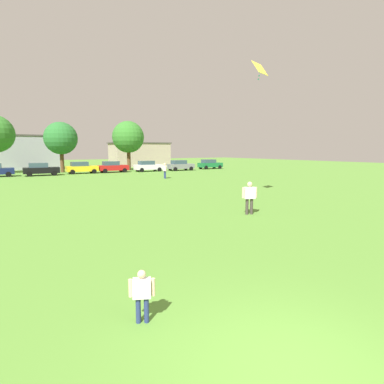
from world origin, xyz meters
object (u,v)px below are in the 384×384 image
Objects in this scene: parked_car_black_1 at (41,169)px; parked_car_red_3 at (113,167)px; parked_car_white_4 at (148,166)px; tree_right at (61,138)px; parked_car_yellow_2 at (81,168)px; parked_car_green_6 at (210,164)px; child_kite_flyer at (142,292)px; adult_bystander at (250,195)px; tree_far_right at (128,137)px; bystander_near_trees at (165,169)px; kite at (260,69)px; parked_car_gray_5 at (180,165)px.

parked_car_black_1 and parked_car_red_3 have the same top height.
parked_car_red_3 is at bearing 172.09° from parked_car_white_4.
tree_right is at bearing 56.74° from parked_car_black_1.
parked_car_white_4 is at bearing -4.63° from parked_car_yellow_2.
child_kite_flyer is at bearing -125.14° from parked_car_green_6.
parked_car_white_4 is (7.73, 32.80, -0.16)m from adult_bystander.
tree_far_right reaches higher than parked_car_red_3.
adult_bystander is at bearing -103.27° from parked_car_white_4.
adult_bystander is at bearing -8.11° from bystander_near_trees.
parked_car_green_6 is (21.92, -0.06, 0.00)m from parked_car_yellow_2.
adult_bystander is at bearing 62.83° from child_kite_flyer.
tree_far_right is (-13.72, 3.56, 4.56)m from parked_car_green_6.
adult_bystander is 0.40× the size of parked_car_white_4.
kite is 34.88m from parked_car_green_6.
child_kite_flyer is at bearing -119.06° from parked_car_gray_5.
adult_bystander reaches higher than child_kite_flyer.
parked_car_gray_5 is (15.28, -1.29, 0.00)m from parked_car_yellow_2.
parked_car_white_4 reaches higher than child_kite_flyer.
tree_right is (-11.83, 4.75, 4.19)m from parked_car_white_4.
parked_car_white_4 is at bearing -21.89° from tree_right.
parked_car_green_6 is (19.84, 33.54, -0.16)m from adult_bystander.
parked_car_gray_5 is (10.82, -1.24, 0.00)m from parked_car_red_3.
kite is 0.18× the size of tree_far_right.
parked_car_black_1 is at bearing 111.00° from kite.
child_kite_flyer is 0.75× the size of kite.
parked_car_red_3 is 17.46m from parked_car_green_6.
parked_car_black_1 and parked_car_gray_5 have the same top height.
parked_car_red_3 is 5.41m from parked_car_white_4.
kite is (12.20, 10.29, 7.88)m from child_kite_flyer.
tree_far_right is at bearing 85.89° from kite.
tree_right is (-6.48, 4.01, 4.19)m from parked_car_red_3.
parked_car_gray_5 is (21.69, 39.03, 0.23)m from child_kite_flyer.
kite is 0.33× the size of parked_car_red_3.
kite is 35.04m from tree_right.
child_kite_flyer is 46.44m from tree_far_right.
parked_car_gray_5 is 6.75m from parked_car_green_6.
parked_car_yellow_2 is at bearing 179.34° from parked_car_red_3.
parked_car_black_1 is 15.14m from parked_car_white_4.
tree_far_right is (-1.61, 4.29, 4.56)m from parked_car_white_4.
bystander_near_trees is at bearing -139.16° from parked_car_green_6.
parked_car_yellow_2 is at bearing 179.84° from parked_car_green_6.
parked_car_green_6 is at bearing -101.27° from adult_bystander.
tree_far_right reaches higher than adult_bystander.
parked_car_red_3 is (10.87, 40.27, 0.23)m from child_kite_flyer.
child_kite_flyer is 0.14× the size of tree_right.
adult_bystander is at bearing -99.37° from tree_far_right.
parked_car_yellow_2 is 1.00× the size of parked_car_gray_5.
parked_car_white_4 is (16.23, 39.52, 0.23)m from child_kite_flyer.
adult_bystander is 33.70m from parked_car_white_4.
parked_car_white_4 is 12.13m from parked_car_green_6.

